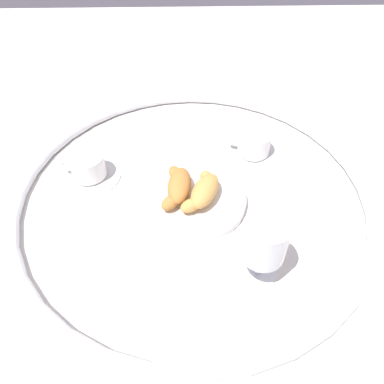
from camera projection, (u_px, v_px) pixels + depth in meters
The scene contains 10 objects.
ground_plane at pixel (193, 195), 0.80m from camera, with size 2.20×2.20×0.00m, color silver.
table_chrome_rim at pixel (193, 192), 0.79m from camera, with size 0.76×0.76×0.02m, color silver.
pastry_plate at pixel (192, 198), 0.78m from camera, with size 0.23×0.23×0.02m.
croissant_large at pixel (203, 191), 0.76m from camera, with size 0.12×0.10×0.04m.
croissant_small at pixel (178, 186), 0.77m from camera, with size 0.14×0.07×0.04m.
coffee_cup_near at pixel (253, 146), 0.88m from camera, with size 0.14×0.14×0.06m.
coffee_cup_far at pixel (88, 168), 0.82m from camera, with size 0.14×0.14×0.06m.
juice_glass_left at pixel (265, 242), 0.60m from camera, with size 0.08×0.08×0.14m.
sugar_packet at pixel (167, 285), 0.65m from camera, with size 0.05×0.03×0.01m, color white.
folded_napkin at pixel (115, 139), 0.94m from camera, with size 0.11×0.11×0.01m, color silver.
Camera 1 is at (-0.55, 0.02, 0.59)m, focal length 34.50 mm.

